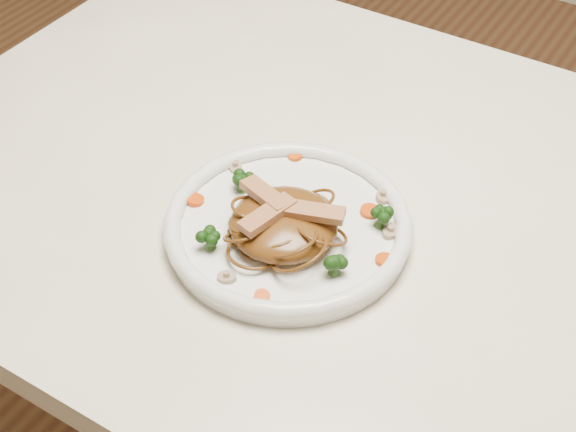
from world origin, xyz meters
The scene contains 19 objects.
table centered at (0.00, 0.00, 0.65)m, with size 1.20×0.80×0.75m.
plate centered at (-0.05, -0.10, 0.76)m, with size 0.28×0.28×0.02m, color white.
noodle_mound centered at (-0.04, -0.11, 0.78)m, with size 0.12×0.12×0.04m, color #5D3711.
chicken_a centered at (-0.01, -0.10, 0.81)m, with size 0.07×0.02×0.01m, color tan.
chicken_b centered at (-0.07, -0.11, 0.81)m, with size 0.07×0.02×0.01m, color tan.
chicken_c centered at (-0.05, -0.13, 0.81)m, with size 0.07×0.02×0.01m, color tan.
broccoli_0 centered at (0.04, -0.04, 0.78)m, with size 0.03×0.03×0.03m, color #10340A, non-canonical shape.
broccoli_1 centered at (-0.12, -0.07, 0.78)m, with size 0.02×0.02×0.03m, color #10340A, non-canonical shape.
broccoli_2 centered at (-0.10, -0.17, 0.78)m, with size 0.03×0.03×0.03m, color #10340A, non-canonical shape.
broccoli_3 centered at (0.04, -0.13, 0.78)m, with size 0.02×0.02×0.03m, color #10340A, non-canonical shape.
carrot_0 centered at (0.02, -0.03, 0.77)m, with size 0.02×0.02×0.01m, color #CE4707.
carrot_1 centered at (-0.16, -0.12, 0.77)m, with size 0.02×0.02×0.01m, color #CE4707.
carrot_2 centered at (0.07, -0.09, 0.77)m, with size 0.02×0.02×0.01m, color #CE4707.
carrot_3 centered at (-0.10, 0.01, 0.77)m, with size 0.02×0.02×0.01m, color #CE4707.
carrot_4 centered at (-0.01, -0.20, 0.77)m, with size 0.02×0.02×0.01m, color #CE4707.
mushroom_0 centered at (-0.06, -0.20, 0.77)m, with size 0.02×0.02×0.01m, color tan.
mushroom_1 centered at (0.06, -0.05, 0.77)m, with size 0.02×0.02×0.01m, color tan.
mushroom_2 centered at (-0.15, -0.05, 0.77)m, with size 0.02×0.02×0.01m, color tan.
mushroom_3 centered at (0.03, 0.00, 0.77)m, with size 0.02×0.02×0.01m, color tan.
Camera 1 is at (0.32, -0.68, 1.43)m, focal length 52.89 mm.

